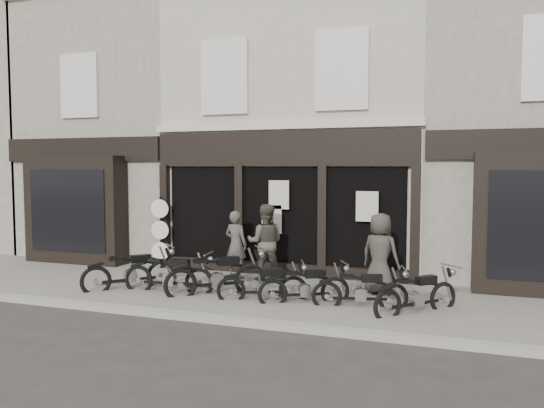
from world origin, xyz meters
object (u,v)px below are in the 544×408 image
(motorcycle_0, at_px, (131,275))
(motorcycle_4, at_px, (305,290))
(motorcycle_2, at_px, (217,279))
(man_left, at_px, (236,244))
(man_centre, at_px, (265,242))
(motorcycle_1, at_px, (170,278))
(advert_sign_post, at_px, (161,236))
(motorcycle_6, at_px, (417,298))
(motorcycle_3, at_px, (263,287))
(motorcycle_5, at_px, (361,294))
(man_right, at_px, (380,254))

(motorcycle_0, height_order, motorcycle_4, motorcycle_0)
(motorcycle_2, xyz_separation_m, man_left, (-0.25, 1.67, 0.54))
(motorcycle_0, height_order, man_left, man_left)
(motorcycle_4, xyz_separation_m, man_centre, (-1.53, 1.75, 0.71))
(motorcycle_1, xyz_separation_m, advert_sign_post, (-1.63, 2.34, 0.62))
(motorcycle_2, relative_size, man_centre, 1.02)
(motorcycle_6, height_order, man_left, man_left)
(man_left, height_order, advert_sign_post, advert_sign_post)
(motorcycle_4, height_order, motorcycle_6, motorcycle_6)
(motorcycle_1, xyz_separation_m, man_centre, (1.68, 1.83, 0.67))
(motorcycle_1, relative_size, motorcycle_3, 1.17)
(man_centre, bearing_deg, motorcycle_2, 57.58)
(man_centre, bearing_deg, man_left, -14.54)
(motorcycle_0, relative_size, advert_sign_post, 0.84)
(motorcycle_4, distance_m, man_left, 2.99)
(motorcycle_1, relative_size, motorcycle_6, 1.34)
(motorcycle_2, bearing_deg, motorcycle_5, -40.33)
(man_centre, bearing_deg, motorcycle_0, 20.10)
(motorcycle_2, height_order, motorcycle_6, motorcycle_2)
(motorcycle_3, distance_m, man_centre, 2.06)
(motorcycle_2, bearing_deg, motorcycle_4, -41.64)
(motorcycle_1, distance_m, motorcycle_4, 3.21)
(motorcycle_5, xyz_separation_m, advert_sign_post, (-6.02, 2.23, 0.67))
(motorcycle_2, relative_size, motorcycle_3, 1.05)
(motorcycle_0, xyz_separation_m, motorcycle_2, (2.17, 0.17, 0.02))
(motorcycle_4, height_order, advert_sign_post, advert_sign_post)
(motorcycle_1, height_order, motorcycle_4, motorcycle_1)
(man_left, bearing_deg, motorcycle_6, 170.92)
(motorcycle_4, bearing_deg, motorcycle_5, -26.69)
(motorcycle_3, xyz_separation_m, motorcycle_4, (0.91, 0.09, 0.00))
(motorcycle_0, height_order, man_right, man_right)
(motorcycle_3, xyz_separation_m, man_centre, (-0.61, 1.84, 0.71))
(motorcycle_3, relative_size, motorcycle_5, 0.97)
(motorcycle_2, bearing_deg, advert_sign_post, 102.48)
(motorcycle_1, bearing_deg, motorcycle_5, -5.45)
(advert_sign_post, bearing_deg, motorcycle_6, -25.30)
(man_centre, bearing_deg, advert_sign_post, -22.38)
(motorcycle_2, relative_size, motorcycle_6, 1.21)
(motorcycle_5, height_order, man_centre, man_centre)
(motorcycle_4, distance_m, man_centre, 2.43)
(motorcycle_5, bearing_deg, motorcycle_1, 167.64)
(motorcycle_5, height_order, man_left, man_left)
(motorcycle_2, bearing_deg, motorcycle_6, -41.01)
(motorcycle_6, distance_m, man_left, 5.01)
(man_centre, xyz_separation_m, man_right, (2.93, -0.54, -0.05))
(motorcycle_3, relative_size, man_centre, 0.97)
(motorcycle_6, relative_size, man_left, 0.94)
(motorcycle_0, bearing_deg, motorcycle_6, -46.34)
(motorcycle_2, bearing_deg, man_left, 59.08)
(motorcycle_4, distance_m, man_right, 1.96)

